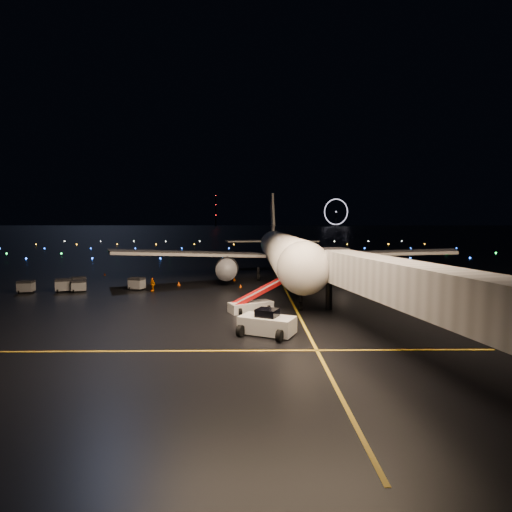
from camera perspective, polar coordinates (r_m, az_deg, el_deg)
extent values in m
plane|color=black|center=(338.39, -2.03, 3.34)|extent=(2000.00, 2000.00, 0.00)
cube|color=gold|center=(54.21, 4.32, -4.98)|extent=(0.25, 80.00, 0.02)
cube|color=gold|center=(32.08, -23.66, -12.38)|extent=(60.00, 0.25, 0.02)
cube|color=silver|center=(33.53, 1.60, -9.34)|extent=(5.04, 4.01, 2.13)
imported|color=#FF8300|center=(55.54, -14.58, -3.96)|extent=(1.08, 1.03, 1.81)
cone|color=#F65102|center=(56.95, -2.21, -4.27)|extent=(0.41, 0.41, 0.46)
cone|color=#F65102|center=(63.64, -3.11, -3.28)|extent=(0.51, 0.51, 0.51)
cone|color=#F65102|center=(59.87, -10.97, -3.86)|extent=(0.56, 0.56, 0.55)
cone|color=#F65102|center=(74.25, -20.80, -2.44)|extent=(0.40, 0.40, 0.44)
cylinder|color=black|center=(781.41, -5.78, 6.56)|extent=(1.80, 1.80, 64.00)
cube|color=gray|center=(57.28, -16.66, -3.81)|extent=(2.31, 1.95, 1.66)
cube|color=gray|center=(58.42, -23.97, -3.93)|extent=(2.11, 1.76, 1.53)
cube|color=gray|center=(59.25, -25.74, -3.77)|extent=(2.40, 2.02, 1.74)
cube|color=gray|center=(61.14, -23.99, -3.51)|extent=(2.25, 1.91, 1.62)
cube|color=gray|center=(60.67, -30.00, -3.82)|extent=(2.00, 1.50, 1.59)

